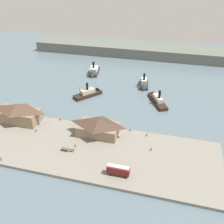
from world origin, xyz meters
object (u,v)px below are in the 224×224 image
Objects in this scene: horse_cart at (68,149)px; ferry_approaching_east at (144,85)px; pedestrian_near_west_shed at (1,159)px; ferry_moored_east at (90,93)px; pedestrian_walking_east at (75,145)px; ferry_moored_west at (156,99)px; pedestrian_standing_center at (151,149)px; ferry_shed_west_terminal at (98,127)px; pedestrian_near_cart at (36,130)px; pedestrian_at_waters_edge at (147,135)px; mooring_post_east at (6,111)px; street_tram at (118,170)px; ferry_shed_customs_shed at (18,113)px; mooring_post_center_west at (60,119)px; ferry_approaching_west at (93,72)px; mooring_post_west at (130,130)px.

ferry_approaching_east is (19.61, 72.85, -0.53)m from horse_cart.
ferry_moored_east is (13.72, 64.86, -0.44)m from pedestrian_near_west_shed.
ferry_moored_west is at bearing 62.23° from pedestrian_walking_east.
ferry_moored_west reaches higher than pedestrian_standing_center.
pedestrian_near_cart is (-27.85, -5.80, -2.96)m from ferry_shed_west_terminal.
pedestrian_at_waters_edge reaches higher than pedestrian_near_cart.
pedestrian_near_cart reaches higher than mooring_post_east.
ferry_moored_east reaches higher than pedestrian_near_west_shed.
ferry_shed_customs_shed is at bearing 157.37° from street_tram.
ferry_moored_west is at bearing 90.16° from pedestrian_at_waters_edge.
pedestrian_standing_center is 1.86× the size of mooring_post_center_west.
horse_cart is 6.60× the size of mooring_post_center_west.
pedestrian_walking_east is 59.10m from ferry_moored_west.
ferry_approaching_west is at bearing 113.91° from street_tram.
mooring_post_west is at bearing 134.00° from pedestrian_standing_center.
ferry_approaching_west is (-39.59, 64.25, -0.10)m from mooring_post_west.
horse_cart is at bearing 27.93° from pedestrian_near_west_shed.
ferry_moored_west is 38.48m from ferry_moored_east.
mooring_post_east is at bearing 171.25° from pedestrian_standing_center.
horse_cart is 0.31× the size of ferry_approaching_west.
pedestrian_standing_center is 0.09× the size of ferry_approaching_west.
ferry_shed_customs_shed is 0.96× the size of ferry_moored_west.
ferry_moored_west is 19.75m from ferry_approaching_east.
ferry_shed_west_terminal is 2.22× the size of street_tram.
mooring_post_east is (-52.29, 6.15, -3.23)m from ferry_shed_west_terminal.
ferry_approaching_west is at bearing 78.79° from ferry_shed_customs_shed.
pedestrian_walking_east is 49.22m from mooring_post_east.
street_tram is at bearing -95.71° from ferry_moored_west.
horse_cart is 4.00m from pedestrian_walking_east.
pedestrian_standing_center is 1.86× the size of mooring_post_east.
ferry_approaching_east reaches higher than mooring_post_east.
ferry_shed_customs_shed reaches higher than mooring_post_west.
ferry_moored_west reaches higher than horse_cart.
pedestrian_near_west_shed is at bearing -57.07° from mooring_post_east.
pedestrian_standing_center is 1.03× the size of pedestrian_walking_east.
ferry_shed_west_terminal is 13.41m from pedestrian_walking_east.
mooring_post_center_west is 32.27m from ferry_moored_east.
ferry_approaching_east reaches higher than mooring_post_west.
street_tram is 4.92× the size of pedestrian_standing_center.
pedestrian_near_west_shed is 1.99× the size of mooring_post_east.
pedestrian_near_west_shed is at bearing -174.70° from street_tram.
pedestrian_at_waters_edge is (6.46, 26.68, -1.64)m from street_tram.
street_tram reaches higher than horse_cart.
horse_cart is at bearing -25.02° from pedestrian_near_cart.
pedestrian_standing_center is at bearing -13.00° from ferry_shed_west_terminal.
mooring_post_west is (41.13, 11.77, -0.27)m from pedestrian_near_cart.
street_tram is 9.17× the size of mooring_post_center_west.
ferry_shed_west_terminal is 27.12m from street_tram.
mooring_post_center_west is 0.06× the size of ferry_approaching_east.
ferry_approaching_west reaches higher than mooring_post_east.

